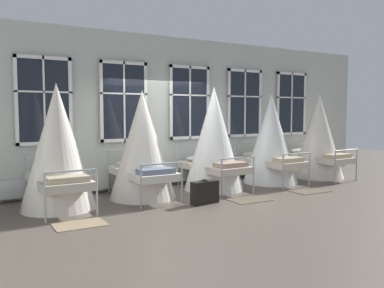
{
  "coord_description": "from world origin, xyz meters",
  "views": [
    {
      "loc": [
        -4.39,
        -7.63,
        1.79
      ],
      "look_at": [
        0.3,
        -0.01,
        1.07
      ],
      "focal_mm": 38.48,
      "sensor_mm": 36.0,
      "label": 1
    }
  ],
  "objects": [
    {
      "name": "cot_fourth",
      "position": [
        0.9,
        0.03,
        1.13
      ],
      "size": [
        1.36,
        1.83,
        2.33
      ],
      "rotation": [
        0.0,
        0.0,
        1.57
      ],
      "color": "#9EA3A8",
      "rests_on": "ground"
    },
    {
      "name": "rug_fourth",
      "position": [
        0.86,
        -1.29,
        0.01
      ],
      "size": [
        0.83,
        0.6,
        0.01
      ],
      "primitive_type": "cube",
      "rotation": [
        0.0,
        0.0,
        -0.05
      ],
      "color": "brown",
      "rests_on": "ground"
    },
    {
      "name": "rug_fifth",
      "position": [
        2.58,
        -1.29,
        0.01
      ],
      "size": [
        0.83,
        0.6,
        0.01
      ],
      "primitive_type": "cube",
      "rotation": [
        0.0,
        0.0,
        -0.05
      ],
      "color": "brown",
      "rests_on": "ground"
    },
    {
      "name": "rug_second",
      "position": [
        -2.58,
        -1.29,
        0.01
      ],
      "size": [
        0.82,
        0.59,
        0.01
      ],
      "primitive_type": "cube",
      "rotation": [
        0.0,
        0.0,
        -0.03
      ],
      "color": "#8E7A5B",
      "rests_on": "ground"
    },
    {
      "name": "window_bank",
      "position": [
        0.0,
        1.01,
        1.18
      ],
      "size": [
        9.72,
        0.1,
        2.82
      ],
      "color": "black",
      "rests_on": "ground"
    },
    {
      "name": "cot_sixth",
      "position": [
        4.27,
        -0.03,
        1.08
      ],
      "size": [
        1.36,
        1.84,
        2.25
      ],
      "rotation": [
        0.0,
        0.0,
        1.59
      ],
      "color": "#9EA3A8",
      "rests_on": "ground"
    },
    {
      "name": "cot_second",
      "position": [
        -2.58,
        -0.02,
        1.11
      ],
      "size": [
        1.36,
        1.83,
        2.3
      ],
      "rotation": [
        0.0,
        0.0,
        1.56
      ],
      "color": "#9EA3A8",
      "rests_on": "ground"
    },
    {
      "name": "ground",
      "position": [
        0.0,
        0.0,
        0.0
      ],
      "size": [
        25.3,
        25.3,
        0.0
      ],
      "primitive_type": "plane",
      "color": "brown"
    },
    {
      "name": "cot_fifth",
      "position": [
        2.62,
        0.03,
        1.06
      ],
      "size": [
        1.36,
        1.84,
        2.2
      ],
      "rotation": [
        0.0,
        0.0,
        1.56
      ],
      "color": "#9EA3A8",
      "rests_on": "ground"
    },
    {
      "name": "cot_third",
      "position": [
        -0.87,
        0.03,
        1.06
      ],
      "size": [
        1.36,
        1.85,
        2.2
      ],
      "rotation": [
        0.0,
        0.0,
        1.54
      ],
      "color": "#9EA3A8",
      "rests_on": "ground"
    },
    {
      "name": "suitcase_dark",
      "position": [
        -0.08,
        -1.09,
        0.22
      ],
      "size": [
        0.58,
        0.26,
        0.47
      ],
      "rotation": [
        0.0,
        0.0,
        0.09
      ],
      "color": "black",
      "rests_on": "ground"
    },
    {
      "name": "back_wall_with_windows",
      "position": [
        0.0,
        1.13,
        1.77
      ],
      "size": [
        13.65,
        0.1,
        3.55
      ],
      "primitive_type": "cube",
      "color": "#B2B7AD",
      "rests_on": "ground"
    }
  ]
}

